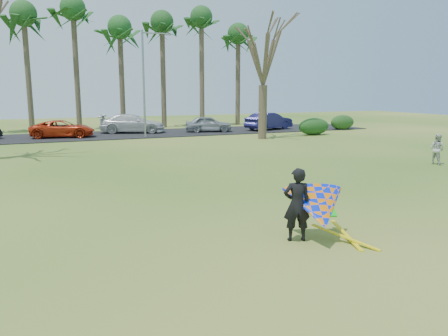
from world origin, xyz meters
name	(u,v)px	position (x,y,z in m)	size (l,w,h in m)	color
ground	(251,216)	(0.00, 0.00, 0.00)	(100.00, 100.00, 0.00)	#1F5813
parking_strip	(113,135)	(0.00, 25.00, 0.03)	(46.00, 7.00, 0.06)	black
palm_4	(23,15)	(-6.00, 31.00, 9.85)	(4.84, 4.84, 11.54)	#483C2B
palm_5	(73,10)	(-2.00, 31.00, 10.52)	(4.84, 4.84, 12.24)	#453929
palm_6	(120,29)	(2.00, 31.00, 9.17)	(4.84, 4.84, 10.84)	brown
palm_7	(162,24)	(6.00, 31.00, 9.85)	(4.84, 4.84, 11.54)	brown
palm_8	(201,19)	(10.00, 31.00, 10.52)	(4.84, 4.84, 12.24)	brown
palm_9	(238,35)	(14.00, 31.00, 9.17)	(4.84, 4.84, 10.84)	brown
bare_tree_right	(264,49)	(10.00, 18.00, 6.57)	(6.27, 6.27, 9.21)	#4E3E2F
streetlight	(146,79)	(2.16, 22.00, 4.46)	(2.28, 0.18, 8.00)	gray
hedge_near	(314,126)	(15.18, 18.83, 0.70)	(2.79, 1.27, 1.40)	#173D16
hedge_far	(342,122)	(20.39, 21.79, 0.68)	(2.45, 1.15, 1.36)	#1A3E16
car_2	(63,129)	(-3.82, 24.44, 0.71)	(2.17, 4.70, 1.31)	red
car_3	(132,123)	(1.83, 25.95, 0.84)	(2.19, 5.39, 1.57)	silver
car_4	(208,124)	(8.08, 24.28, 0.74)	(1.61, 4.01, 1.37)	#8E939A
car_5	(269,121)	(13.89, 24.00, 0.84)	(1.65, 4.73, 1.56)	navy
pedestrian_a	(437,149)	(12.53, 4.46, 0.76)	(0.73, 0.57, 1.51)	#B7B6B1
kite_flyer	(316,207)	(0.46, -2.54, 0.85)	(2.13, 2.39, 2.02)	black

